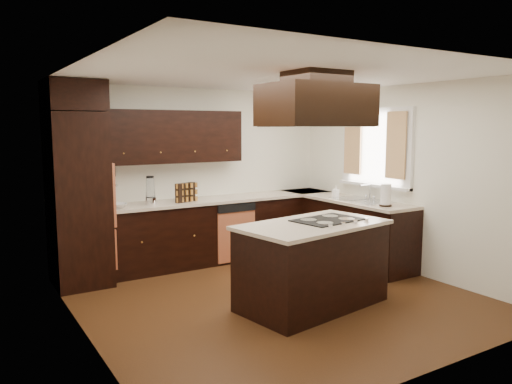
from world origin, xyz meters
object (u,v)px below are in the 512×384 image
at_px(island, 312,266).
at_px(range_hood, 316,105).
at_px(oven_column, 78,200).
at_px(spice_rack, 185,192).

distance_m(island, range_hood, 1.73).
relative_size(oven_column, range_hood, 2.02).
bearing_deg(range_hood, island, 56.42).
xyz_separation_m(island, spice_rack, (-0.54, 2.13, 0.61)).
bearing_deg(island, range_hood, -132.42).
bearing_deg(range_hood, spice_rack, 101.23).
relative_size(oven_column, island, 1.34).
relative_size(island, spice_rack, 5.02).
bearing_deg(island, spice_rack, 95.42).
height_order(island, spice_rack, spice_rack).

